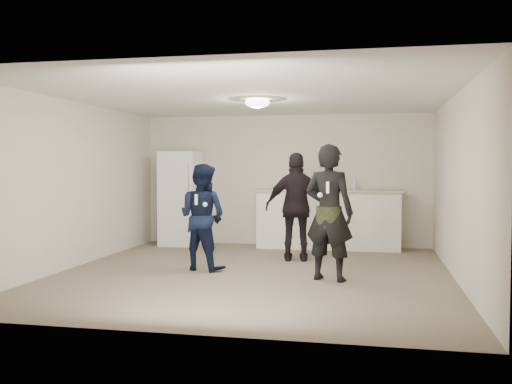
% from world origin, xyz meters
% --- Properties ---
extents(floor, '(6.00, 6.00, 0.00)m').
position_xyz_m(floor, '(0.00, 0.00, 0.00)').
color(floor, '#6B5B4C').
rests_on(floor, ground).
extents(ceiling, '(6.00, 6.00, 0.00)m').
position_xyz_m(ceiling, '(0.00, 0.00, 2.50)').
color(ceiling, silver).
rests_on(ceiling, wall_back).
extents(wall_back, '(6.00, 0.00, 6.00)m').
position_xyz_m(wall_back, '(0.00, 3.00, 1.25)').
color(wall_back, beige).
rests_on(wall_back, floor).
extents(wall_front, '(6.00, 0.00, 6.00)m').
position_xyz_m(wall_front, '(0.00, -3.00, 1.25)').
color(wall_front, beige).
rests_on(wall_front, floor).
extents(wall_left, '(0.00, 6.00, 6.00)m').
position_xyz_m(wall_left, '(-2.75, 0.00, 1.25)').
color(wall_left, beige).
rests_on(wall_left, floor).
extents(wall_right, '(0.00, 6.00, 6.00)m').
position_xyz_m(wall_right, '(2.75, 0.00, 1.25)').
color(wall_right, beige).
rests_on(wall_right, floor).
extents(counter, '(2.60, 0.56, 1.05)m').
position_xyz_m(counter, '(0.85, 2.67, 0.53)').
color(counter, white).
rests_on(counter, floor).
extents(counter_top, '(2.68, 0.64, 0.04)m').
position_xyz_m(counter_top, '(0.85, 2.67, 1.07)').
color(counter_top, '#C3AF97').
rests_on(counter_top, counter).
extents(fridge, '(0.70, 0.70, 1.80)m').
position_xyz_m(fridge, '(-1.98, 2.60, 0.90)').
color(fridge, white).
rests_on(fridge, floor).
extents(fridge_handle, '(0.02, 0.02, 0.60)m').
position_xyz_m(fridge_handle, '(-1.70, 2.23, 1.30)').
color(fridge_handle, silver).
rests_on(fridge_handle, fridge).
extents(ceiling_dome, '(0.36, 0.36, 0.16)m').
position_xyz_m(ceiling_dome, '(0.00, 0.30, 2.45)').
color(ceiling_dome, white).
rests_on(ceiling_dome, ceiling).
extents(shaker, '(0.08, 0.08, 0.17)m').
position_xyz_m(shaker, '(0.12, 2.66, 1.18)').
color(shaker, silver).
rests_on(shaker, counter_top).
extents(man, '(0.90, 0.78, 1.56)m').
position_xyz_m(man, '(-0.80, 0.15, 0.78)').
color(man, '#0D1939').
rests_on(man, floor).
extents(woman, '(0.76, 0.61, 1.82)m').
position_xyz_m(woman, '(1.09, -0.27, 0.91)').
color(woman, black).
rests_on(woman, floor).
extents(camo_shorts, '(0.34, 0.34, 0.28)m').
position_xyz_m(camo_shorts, '(1.09, -0.27, 0.85)').
color(camo_shorts, '#31391A').
rests_on(camo_shorts, woman).
extents(spectator, '(1.07, 0.55, 1.74)m').
position_xyz_m(spectator, '(0.47, 1.21, 0.87)').
color(spectator, black).
rests_on(spectator, floor).
extents(remote_man, '(0.04, 0.04, 0.15)m').
position_xyz_m(remote_man, '(-0.80, -0.13, 1.05)').
color(remote_man, silver).
rests_on(remote_man, man).
extents(nunchuk_man, '(0.07, 0.07, 0.07)m').
position_xyz_m(nunchuk_man, '(-0.68, -0.10, 0.98)').
color(nunchuk_man, white).
rests_on(nunchuk_man, man).
extents(remote_woman, '(0.04, 0.04, 0.15)m').
position_xyz_m(remote_woman, '(1.09, -0.52, 1.25)').
color(remote_woman, white).
rests_on(remote_woman, woman).
extents(nunchuk_woman, '(0.07, 0.07, 0.07)m').
position_xyz_m(nunchuk_woman, '(0.99, -0.49, 1.15)').
color(nunchuk_woman, white).
rests_on(nunchuk_woman, woman).
extents(bottle_cluster, '(1.14, 0.34, 0.26)m').
position_xyz_m(bottle_cluster, '(0.73, 2.70, 1.20)').
color(bottle_cluster, '#164C15').
rests_on(bottle_cluster, counter_top).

